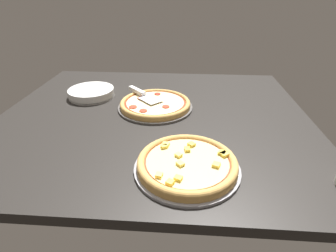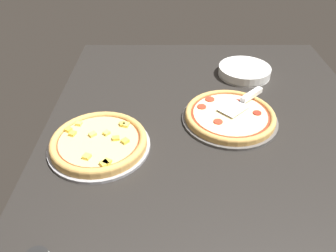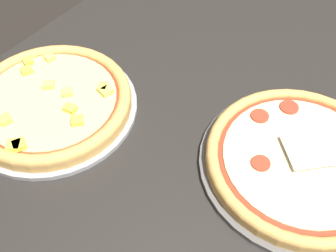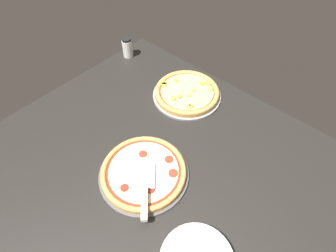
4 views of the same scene
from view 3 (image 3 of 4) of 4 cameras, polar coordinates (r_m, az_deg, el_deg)
name	(u,v)px [view 3 (image 3 of 4)]	position (r cm, az deg, el deg)	size (l,w,h in cm)	color
ground_plane	(262,155)	(75.52, 13.51, -4.15)	(137.28, 120.88, 3.60)	black
pizza_pan_front	(298,165)	(73.13, 18.37, -5.38)	(34.93, 34.93, 1.00)	#565451
pizza_front	(301,159)	(71.73, 18.71, -4.55)	(32.84, 32.84, 2.63)	tan
pizza_pan_back	(52,108)	(81.23, -16.42, 2.58)	(33.60, 33.60, 1.00)	#939399
pizza_back	(50,101)	(79.79, -16.74, 3.56)	(31.58, 31.58, 3.31)	tan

